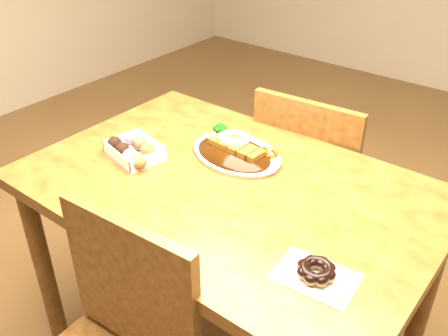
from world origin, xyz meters
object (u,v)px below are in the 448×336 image
Objects in this scene: chair_far at (314,183)px; katsu_curry_plate at (236,150)px; table at (228,211)px; pon_de_ring at (316,271)px; donut_box at (134,150)px.

chair_far is 2.57× the size of katsu_curry_plate.
pon_de_ring is (0.39, -0.18, 0.12)m from table.
table is 6.16× the size of pon_de_ring.
chair_far reaches higher than pon_de_ring.
katsu_curry_plate is at bearing 145.40° from pon_de_ring.
table is at bearing 10.84° from donut_box.
donut_box is 0.73m from pon_de_ring.
katsu_curry_plate reaches higher than donut_box.
donut_box is at bearing 55.84° from chair_far.
table is at bearing 84.36° from chair_far.
katsu_curry_plate is 0.57m from pon_de_ring.
chair_far reaches higher than katsu_curry_plate.
table is 1.38× the size of chair_far.
chair_far is 0.86m from pon_de_ring.
donut_box is (-0.33, -0.06, 0.12)m from table.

